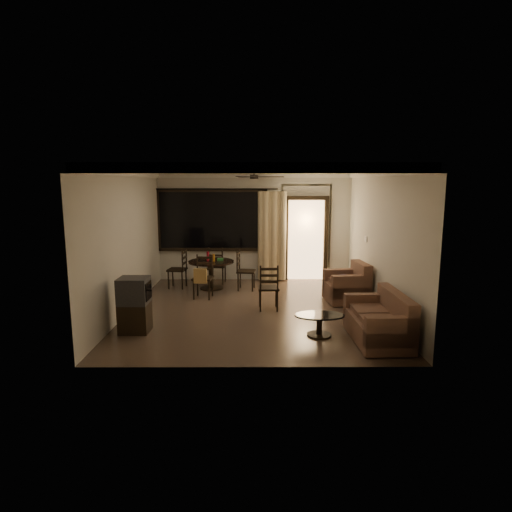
{
  "coord_description": "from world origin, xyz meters",
  "views": [
    {
      "loc": [
        0.01,
        -8.37,
        2.55
      ],
      "look_at": [
        0.04,
        0.2,
        1.07
      ],
      "focal_mm": 30.0,
      "sensor_mm": 36.0,
      "label": 1
    }
  ],
  "objects_px": {
    "dining_chair_east": "(246,278)",
    "dining_chair_north": "(217,272)",
    "dining_chair_west": "(178,276)",
    "coffee_table": "(319,322)",
    "side_chair": "(268,296)",
    "armchair": "(349,286)",
    "tv_cabinet": "(135,305)",
    "sofa": "(381,322)",
    "dining_table": "(211,267)",
    "dining_chair_south": "(203,285)"
  },
  "relations": [
    {
      "from": "dining_chair_east",
      "to": "dining_chair_north",
      "type": "relative_size",
      "value": 1.0
    },
    {
      "from": "dining_table",
      "to": "dining_chair_west",
      "type": "xyz_separation_m",
      "value": [
        -0.83,
        0.1,
        -0.26
      ]
    },
    {
      "from": "dining_chair_north",
      "to": "side_chair",
      "type": "xyz_separation_m",
      "value": [
        1.23,
        -2.29,
        -0.0
      ]
    },
    {
      "from": "armchair",
      "to": "dining_chair_west",
      "type": "bearing_deg",
      "value": 155.95
    },
    {
      "from": "tv_cabinet",
      "to": "sofa",
      "type": "bearing_deg",
      "value": -5.42
    },
    {
      "from": "dining_chair_north",
      "to": "coffee_table",
      "type": "height_order",
      "value": "dining_chair_north"
    },
    {
      "from": "dining_table",
      "to": "armchair",
      "type": "relative_size",
      "value": 1.19
    },
    {
      "from": "dining_table",
      "to": "tv_cabinet",
      "type": "height_order",
      "value": "tv_cabinet"
    },
    {
      "from": "sofa",
      "to": "armchair",
      "type": "height_order",
      "value": "armchair"
    },
    {
      "from": "dining_chair_west",
      "to": "dining_chair_south",
      "type": "xyz_separation_m",
      "value": [
        0.73,
        -0.95,
        0.02
      ]
    },
    {
      "from": "sofa",
      "to": "armchair",
      "type": "bearing_deg",
      "value": 89.23
    },
    {
      "from": "dining_chair_east",
      "to": "dining_chair_south",
      "type": "bearing_deg",
      "value": 135.7
    },
    {
      "from": "armchair",
      "to": "side_chair",
      "type": "distance_m",
      "value": 1.83
    },
    {
      "from": "coffee_table",
      "to": "dining_chair_west",
      "type": "bearing_deg",
      "value": 131.59
    },
    {
      "from": "dining_chair_west",
      "to": "dining_chair_north",
      "type": "relative_size",
      "value": 1.0
    },
    {
      "from": "dining_table",
      "to": "dining_chair_east",
      "type": "bearing_deg",
      "value": -6.93
    },
    {
      "from": "dining_chair_east",
      "to": "side_chair",
      "type": "relative_size",
      "value": 1.01
    },
    {
      "from": "tv_cabinet",
      "to": "side_chair",
      "type": "relative_size",
      "value": 1.01
    },
    {
      "from": "dining_chair_south",
      "to": "sofa",
      "type": "xyz_separation_m",
      "value": [
        3.19,
        -2.62,
        0.01
      ]
    },
    {
      "from": "dining_chair_west",
      "to": "dining_chair_north",
      "type": "distance_m",
      "value": 1.03
    },
    {
      "from": "dining_chair_east",
      "to": "dining_chair_north",
      "type": "xyz_separation_m",
      "value": [
        -0.74,
        0.66,
        0.0
      ]
    },
    {
      "from": "dining_chair_east",
      "to": "dining_chair_south",
      "type": "relative_size",
      "value": 1.0
    },
    {
      "from": "dining_chair_west",
      "to": "coffee_table",
      "type": "height_order",
      "value": "dining_chair_west"
    },
    {
      "from": "dining_chair_east",
      "to": "coffee_table",
      "type": "distance_m",
      "value": 3.4
    },
    {
      "from": "dining_chair_west",
      "to": "dining_chair_south",
      "type": "relative_size",
      "value": 1.0
    },
    {
      "from": "coffee_table",
      "to": "side_chair",
      "type": "distance_m",
      "value": 1.71
    },
    {
      "from": "dining_chair_west",
      "to": "dining_chair_south",
      "type": "height_order",
      "value": "same"
    },
    {
      "from": "armchair",
      "to": "coffee_table",
      "type": "height_order",
      "value": "armchair"
    },
    {
      "from": "sofa",
      "to": "armchair",
      "type": "distance_m",
      "value": 2.3
    },
    {
      "from": "armchair",
      "to": "side_chair",
      "type": "height_order",
      "value": "side_chair"
    },
    {
      "from": "dining_chair_west",
      "to": "dining_chair_east",
      "type": "xyz_separation_m",
      "value": [
        1.66,
        -0.2,
        0.0
      ]
    },
    {
      "from": "dining_table",
      "to": "sofa",
      "type": "height_order",
      "value": "dining_table"
    },
    {
      "from": "sofa",
      "to": "coffee_table",
      "type": "distance_m",
      "value": 0.99
    },
    {
      "from": "dining_chair_south",
      "to": "dining_chair_north",
      "type": "xyz_separation_m",
      "value": [
        0.2,
        1.41,
        -0.02
      ]
    },
    {
      "from": "dining_table",
      "to": "side_chair",
      "type": "height_order",
      "value": "side_chair"
    },
    {
      "from": "dining_chair_west",
      "to": "side_chair",
      "type": "distance_m",
      "value": 2.83
    },
    {
      "from": "dining_table",
      "to": "dining_chair_west",
      "type": "height_order",
      "value": "dining_chair_west"
    },
    {
      "from": "dining_chair_east",
      "to": "side_chair",
      "type": "distance_m",
      "value": 1.71
    },
    {
      "from": "dining_chair_south",
      "to": "armchair",
      "type": "bearing_deg",
      "value": 1.19
    },
    {
      "from": "tv_cabinet",
      "to": "coffee_table",
      "type": "height_order",
      "value": "tv_cabinet"
    },
    {
      "from": "dining_table",
      "to": "side_chair",
      "type": "relative_size",
      "value": 1.16
    },
    {
      "from": "dining_chair_south",
      "to": "tv_cabinet",
      "type": "height_order",
      "value": "tv_cabinet"
    },
    {
      "from": "dining_chair_north",
      "to": "armchair",
      "type": "relative_size",
      "value": 1.04
    },
    {
      "from": "dining_table",
      "to": "dining_chair_east",
      "type": "distance_m",
      "value": 0.87
    },
    {
      "from": "dining_chair_west",
      "to": "coffee_table",
      "type": "distance_m",
      "value": 4.46
    },
    {
      "from": "tv_cabinet",
      "to": "coffee_table",
      "type": "distance_m",
      "value": 3.16
    },
    {
      "from": "dining_chair_east",
      "to": "sofa",
      "type": "distance_m",
      "value": 4.06
    },
    {
      "from": "dining_table",
      "to": "tv_cabinet",
      "type": "bearing_deg",
      "value": -108.49
    },
    {
      "from": "dining_table",
      "to": "sofa",
      "type": "relative_size",
      "value": 0.74
    },
    {
      "from": "dining_chair_west",
      "to": "sofa",
      "type": "bearing_deg",
      "value": 54.56
    }
  ]
}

